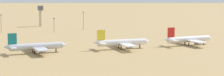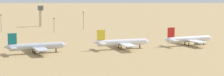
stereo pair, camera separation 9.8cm
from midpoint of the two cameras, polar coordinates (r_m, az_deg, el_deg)
The scene contains 8 objects.
ground at distance 269.93m, azimuth 1.51°, elevation -1.80°, with size 4000.00×4000.00×0.00m, color tan.
parked_jet_teal_2 at distance 265.16m, azimuth -10.31°, elevation -1.14°, with size 39.85×33.57×13.16m.
parked_jet_yellow_3 at distance 278.96m, azimuth 1.29°, elevation -0.61°, with size 39.88×33.36×13.21m.
parked_jet_red_4 at distance 300.67m, azimuth 10.27°, elevation -0.17°, with size 39.75×33.49×13.12m.
control_tower at distance 440.50m, azimuth -9.65°, elevation 3.24°, with size 5.20×5.20×21.13m.
light_pole_west at distance 389.14m, azimuth -14.78°, elevation 2.08°, with size 1.80×0.50×15.92m.
light_pole_mid at distance 377.94m, azimuth -7.86°, elevation 1.88°, with size 1.80×0.50×13.07m.
light_pole_east at distance 402.19m, azimuth -3.90°, elevation 2.52°, with size 1.80×0.50×16.79m.
Camera 1 is at (-92.42, -250.11, 42.01)m, focal length 67.61 mm.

